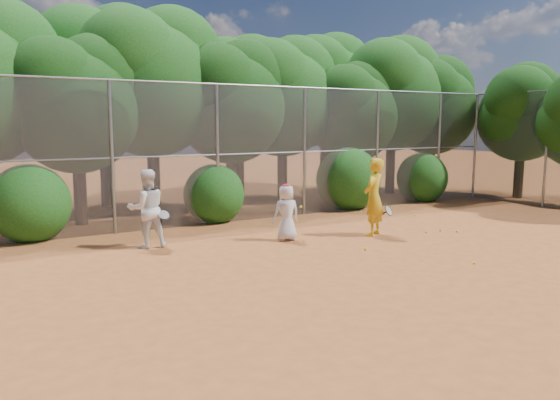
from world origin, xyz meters
TOP-DOWN VIEW (x-y plane):
  - ground at (0.00, 0.00)m, footprint 80.00×80.00m
  - fence_back at (-0.12, 6.00)m, footprint 20.05×0.09m
  - fence_side at (10.00, 3.00)m, footprint 0.09×6.09m
  - tree_2 at (-4.45, 7.83)m, footprint 3.99×3.47m
  - tree_3 at (-1.94, 8.84)m, footprint 4.89×4.26m
  - tree_4 at (0.55, 8.24)m, footprint 4.19×3.64m
  - tree_5 at (3.06, 9.04)m, footprint 4.51×3.92m
  - tree_6 at (5.55, 8.03)m, footprint 3.86×3.36m
  - tree_7 at (8.06, 8.64)m, footprint 4.77×4.14m
  - tree_8 at (10.05, 8.34)m, footprint 4.25×3.70m
  - tree_10 at (-2.93, 11.05)m, footprint 5.15×4.48m
  - tree_11 at (2.06, 10.64)m, footprint 4.64×4.03m
  - tree_12 at (6.56, 11.24)m, footprint 5.02×4.37m
  - tree_13 at (11.45, 5.03)m, footprint 3.86×3.36m
  - bush_0 at (-6.00, 6.30)m, footprint 2.00×2.00m
  - bush_1 at (-1.00, 6.30)m, footprint 1.80×1.80m
  - bush_2 at (4.00, 6.30)m, footprint 2.20×2.20m
  - bush_3 at (7.50, 6.30)m, footprint 1.90×1.90m
  - player_yellow at (1.70, 2.29)m, footprint 0.96×0.78m
  - player_teen at (-0.56, 2.92)m, footprint 0.73×0.52m
  - player_white at (-3.76, 3.95)m, footprint 0.92×0.79m
  - ball_0 at (3.60, 1.75)m, footprint 0.07×0.07m
  - ball_1 at (3.10, 1.77)m, footprint 0.07×0.07m
  - ball_2 at (1.55, -1.07)m, footprint 0.07×0.07m
  - ball_3 at (3.85, 1.41)m, footprint 0.07×0.07m
  - ball_4 at (0.43, 1.05)m, footprint 0.07×0.07m
  - ball_5 at (4.75, 3.84)m, footprint 0.07×0.07m

SIDE VIEW (x-z plane):
  - ground at x=0.00m, z-range 0.00..0.00m
  - ball_0 at x=3.60m, z-range 0.00..0.07m
  - ball_1 at x=3.10m, z-range 0.00..0.07m
  - ball_2 at x=1.55m, z-range 0.00..0.07m
  - ball_3 at x=3.85m, z-range 0.00..0.07m
  - ball_4 at x=0.43m, z-range 0.00..0.07m
  - ball_5 at x=4.75m, z-range 0.00..0.07m
  - player_teen at x=-0.56m, z-range 0.00..1.42m
  - bush_1 at x=-1.00m, z-range 0.00..1.80m
  - player_white at x=-3.76m, z-range 0.00..1.84m
  - bush_3 at x=7.50m, z-range 0.00..1.90m
  - bush_0 at x=-6.00m, z-range 0.00..2.00m
  - player_yellow at x=1.70m, z-range 0.00..2.01m
  - bush_2 at x=4.00m, z-range 0.00..2.20m
  - fence_side at x=10.00m, z-range 0.04..4.06m
  - fence_back at x=-0.12m, z-range 0.04..4.06m
  - tree_6 at x=5.55m, z-range 0.82..6.11m
  - tree_13 at x=11.45m, z-range 0.82..6.11m
  - tree_2 at x=-4.45m, z-range 0.85..6.32m
  - tree_4 at x=0.55m, z-range 0.89..6.62m
  - tree_8 at x=10.05m, z-range 0.91..6.73m
  - tree_5 at x=3.06m, z-range 0.96..7.13m
  - tree_11 at x=2.06m, z-range 0.99..7.34m
  - tree_7 at x=8.06m, z-range 1.02..7.54m
  - tree_3 at x=-1.94m, z-range 1.04..7.75m
  - tree_12 at x=6.56m, z-range 1.07..7.95m
  - tree_10 at x=-2.93m, z-range 1.10..8.16m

